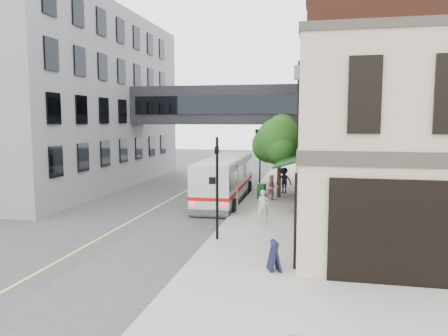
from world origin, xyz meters
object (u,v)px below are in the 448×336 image
at_px(bus, 225,177).
at_px(pedestrian_c, 284,180).
at_px(newspaper_box, 262,191).
at_px(sandwich_board, 274,256).
at_px(pedestrian_b, 272,188).
at_px(pedestrian_a, 263,206).

bearing_deg(bus, pedestrian_c, 40.77).
height_order(newspaper_box, sandwich_board, sandwich_board).
bearing_deg(pedestrian_b, pedestrian_c, 55.48).
distance_m(pedestrian_a, sandwich_board, 7.27).
bearing_deg(pedestrian_a, pedestrian_b, 78.62).
bearing_deg(bus, newspaper_box, 11.84).
bearing_deg(pedestrian_c, sandwich_board, -67.58).
bearing_deg(sandwich_board, pedestrian_c, 71.72).
height_order(bus, pedestrian_a, bus).
height_order(pedestrian_b, newspaper_box, pedestrian_b).
relative_size(pedestrian_a, newspaper_box, 1.64).
distance_m(pedestrian_a, newspaper_box, 6.59).
bearing_deg(newspaper_box, bus, -155.52).
distance_m(bus, pedestrian_b, 3.15).
xyz_separation_m(bus, newspaper_box, (2.35, 0.49, -0.94)).
distance_m(newspaper_box, sandwich_board, 13.83).
bearing_deg(sandwich_board, newspaper_box, 77.60).
bearing_deg(pedestrian_c, pedestrian_a, -72.98).
relative_size(pedestrian_b, newspaper_box, 1.65).
bearing_deg(pedestrian_b, bus, 157.81).
height_order(pedestrian_c, sandwich_board, pedestrian_c).
bearing_deg(bus, pedestrian_b, 2.04).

